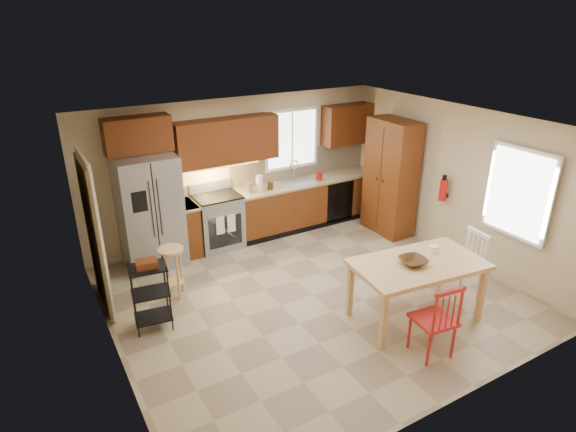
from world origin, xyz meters
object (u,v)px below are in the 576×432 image
Objects in this scene: range_stove at (218,222)px; chair_white at (463,266)px; dining_table at (415,291)px; pantry at (391,177)px; utility_cart at (151,296)px; soap_bottle at (319,175)px; fire_extinguisher at (443,190)px; bar_stool at (173,272)px; table_bowl at (413,265)px; chair_red at (434,318)px; refrigerator at (150,212)px; table_jar at (434,251)px.

range_stove is 4.04m from chair_white.
pantry is at bearing 63.07° from dining_table.
pantry is 2.26× the size of utility_cart.
soap_bottle is (2.03, -0.08, 0.54)m from range_stove.
soap_bottle is at bearing 136.55° from pantry.
pantry reaches higher than soap_bottle.
pantry reaches higher than dining_table.
bar_stool is at bearing 168.60° from fire_extinguisher.
bar_stool is at bearing 139.05° from table_bowl.
chair_red is at bearing -111.48° from dining_table.
pantry is (4.13, -0.93, 0.14)m from refrigerator.
range_stove is 1.22× the size of bar_stool.
chair_white is (3.52, -3.21, -0.41)m from refrigerator.
table_bowl is (-1.06, -0.05, 0.34)m from chair_white.
fire_extinguisher is 4.51m from bar_stool.
soap_bottle is at bearing 85.57° from table_jar.
fire_extinguisher is 0.48× the size of bar_stool.
refrigerator is 11.65× the size of table_jar.
dining_table is at bearing -123.76° from pantry.
pantry is at bearing -43.45° from soap_bottle.
chair_red is 3.51m from utility_cart.
bar_stool is 0.78m from utility_cart.
bar_stool is at bearing 66.03° from chair_white.
refrigerator reaches higher than range_stove.
soap_bottle is 0.21× the size of utility_cart.
utility_cart is (-4.64, -0.79, -0.58)m from pantry.
range_stove is 2.10m from soap_bottle.
utility_cart is at bearing 147.94° from chair_red.
table_jar is (-0.24, -3.13, -0.13)m from soap_bottle.
refrigerator is at bearing -177.01° from range_stove.
bar_stool is (-4.17, -0.17, -0.67)m from pantry.
fire_extinguisher is 2.29m from dining_table.
table_jar is at bearing -139.68° from fire_extinguisher.
table_bowl is 2.19× the size of table_jar.
soap_bottle reaches higher than range_stove.
refrigerator is at bearing 167.38° from pantry.
chair_red is at bearing -48.89° from bar_stool.
chair_red is 1.07× the size of utility_cart.
table_jar is at bearing -14.50° from utility_cart.
utility_cart is at bearing 152.44° from table_bowl.
bar_stool is at bearing -161.61° from soap_bottle.
dining_table is (-1.76, -1.29, -0.69)m from fire_extinguisher.
fire_extinguisher reaches higher than bar_stool.
chair_red is at bearing 125.13° from chair_white.
chair_white is at bearing 2.71° from table_bowl.
utility_cart is (-4.84, 0.26, -0.63)m from fire_extinguisher.
table_bowl is at bearing -125.51° from pantry.
bar_stool is at bearing 135.48° from chair_red.
range_stove is at bearing 111.87° from chair_red.
dining_table is at bearing -143.85° from fire_extinguisher.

